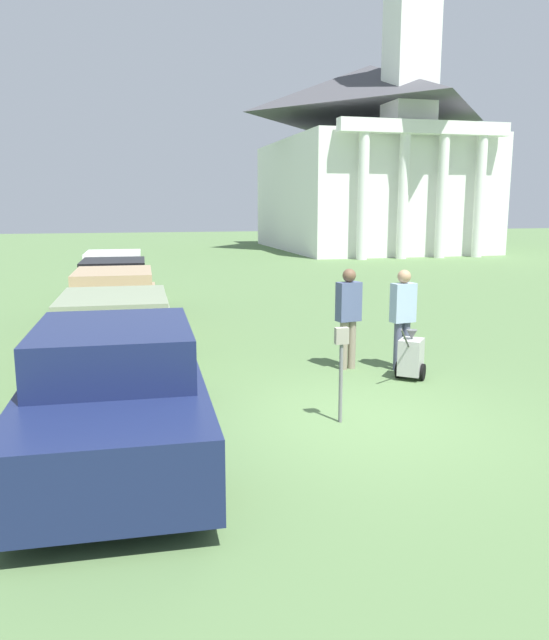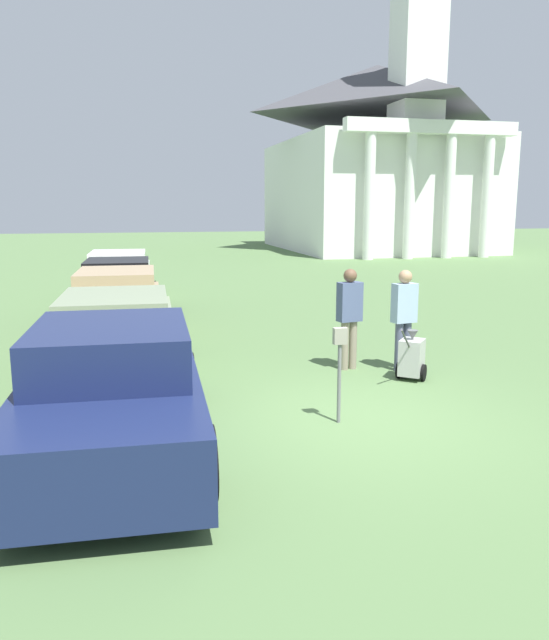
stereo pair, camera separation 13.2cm
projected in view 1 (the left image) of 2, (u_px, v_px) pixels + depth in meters
ground_plane at (354, 420)px, 8.52m from camera, size 120.00×120.00×0.00m
parked_car_navy at (116, 391)px, 7.35m from camera, size 2.25×5.11×1.56m
parked_car_sage at (116, 339)px, 10.36m from camera, size 2.21×5.34×1.46m
parked_car_tan at (115, 308)px, 13.43m from camera, size 2.10×5.12×1.53m
parked_car_black at (115, 290)px, 16.18m from camera, size 2.08×4.92×1.51m
parked_car_white at (115, 277)px, 19.04m from camera, size 2.13×5.23×1.50m
parking_meter at (341, 356)px, 8.27m from camera, size 0.18×0.09×1.30m
person_worker at (348, 312)px, 10.98m from camera, size 0.45×0.29×1.80m
person_supervisor at (403, 313)px, 10.91m from camera, size 0.45×0.29×1.79m
equipment_cart at (411, 357)px, 10.45m from camera, size 0.77×0.89×1.00m
church at (370, 154)px, 40.06m from camera, size 11.71×15.42×23.64m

